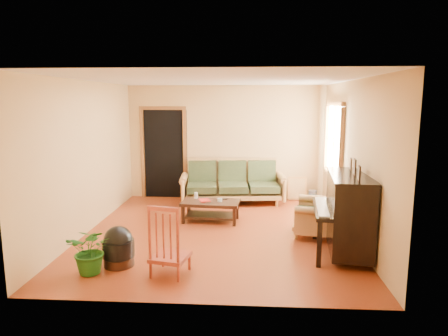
# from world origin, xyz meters

# --- Properties ---
(floor) EXTENTS (5.00, 5.00, 0.00)m
(floor) POSITION_xyz_m (0.00, 0.00, 0.00)
(floor) COLOR #61200C
(floor) RESTS_ON ground
(doorway) EXTENTS (1.08, 0.16, 2.05)m
(doorway) POSITION_xyz_m (-1.45, 2.48, 1.02)
(doorway) COLOR black
(doorway) RESTS_ON floor
(window) EXTENTS (0.12, 1.36, 1.46)m
(window) POSITION_xyz_m (2.21, 1.30, 1.50)
(window) COLOR white
(window) RESTS_ON right_wall
(sofa) EXTENTS (2.34, 1.15, 0.97)m
(sofa) POSITION_xyz_m (0.19, 2.02, 0.48)
(sofa) COLOR olive
(sofa) RESTS_ON floor
(coffee_table) EXTENTS (1.12, 0.67, 0.39)m
(coffee_table) POSITION_xyz_m (-0.18, 0.63, 0.20)
(coffee_table) COLOR black
(coffee_table) RESTS_ON floor
(armchair) EXTENTS (1.00, 1.03, 0.88)m
(armchair) POSITION_xyz_m (1.69, -0.02, 0.44)
(armchair) COLOR olive
(armchair) RESTS_ON floor
(piano) EXTENTS (0.95, 1.44, 1.20)m
(piano) POSITION_xyz_m (2.02, -0.86, 0.60)
(piano) COLOR black
(piano) RESTS_ON floor
(footstool) EXTENTS (0.51, 0.51, 0.42)m
(footstool) POSITION_xyz_m (-1.25, -1.50, 0.21)
(footstool) COLOR black
(footstool) RESTS_ON floor
(red_chair) EXTENTS (0.54, 0.58, 0.96)m
(red_chair) POSITION_xyz_m (-0.48, -1.73, 0.48)
(red_chair) COLOR maroon
(red_chair) RESTS_ON floor
(leaning_frame) EXTENTS (0.43, 0.11, 0.56)m
(leaning_frame) POSITION_xyz_m (1.65, 2.35, 0.28)
(leaning_frame) COLOR #B77F3D
(leaning_frame) RESTS_ON floor
(ceramic_crock) EXTENTS (0.25, 0.25, 0.23)m
(ceramic_crock) POSITION_xyz_m (2.00, 2.35, 0.12)
(ceramic_crock) COLOR #2F4E8E
(ceramic_crock) RESTS_ON floor
(potted_plant) EXTENTS (0.59, 0.51, 0.64)m
(potted_plant) POSITION_xyz_m (-1.53, -1.77, 0.32)
(potted_plant) COLOR #1F601B
(potted_plant) RESTS_ON floor
(book) EXTENTS (0.26, 0.30, 0.02)m
(book) POSITION_xyz_m (-0.38, 0.60, 0.40)
(book) COLOR #9F1C15
(book) RESTS_ON coffee_table
(candle) EXTENTS (0.09, 0.09, 0.12)m
(candle) POSITION_xyz_m (-0.48, 0.82, 0.45)
(candle) COLOR silver
(candle) RESTS_ON coffee_table
(glass_jar) EXTENTS (0.09, 0.09, 0.06)m
(glass_jar) POSITION_xyz_m (-0.00, 0.60, 0.42)
(glass_jar) COLOR silver
(glass_jar) RESTS_ON coffee_table
(remote) EXTENTS (0.15, 0.05, 0.01)m
(remote) POSITION_xyz_m (0.06, 0.77, 0.40)
(remote) COLOR black
(remote) RESTS_ON coffee_table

